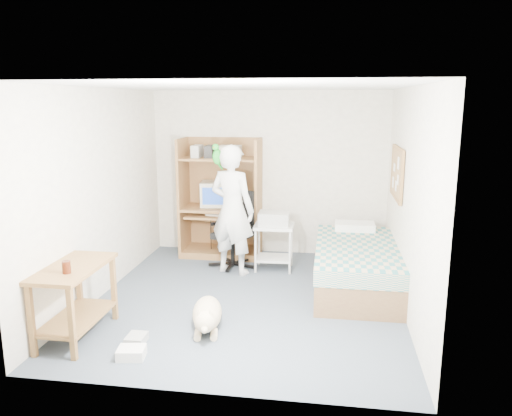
# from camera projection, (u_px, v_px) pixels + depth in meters

# --- Properties ---
(floor) EXTENTS (4.00, 4.00, 0.00)m
(floor) POSITION_uv_depth(u_px,v_px,m) (248.00, 300.00, 6.01)
(floor) COLOR #434E5C
(floor) RESTS_ON ground
(wall_back) EXTENTS (3.60, 0.02, 2.50)m
(wall_back) POSITION_uv_depth(u_px,v_px,m) (269.00, 173.00, 7.68)
(wall_back) COLOR beige
(wall_back) RESTS_ON floor
(wall_right) EXTENTS (0.02, 4.00, 2.50)m
(wall_right) POSITION_uv_depth(u_px,v_px,m) (409.00, 203.00, 5.48)
(wall_right) COLOR beige
(wall_right) RESTS_ON floor
(wall_left) EXTENTS (0.02, 4.00, 2.50)m
(wall_left) POSITION_uv_depth(u_px,v_px,m) (100.00, 194.00, 6.01)
(wall_left) COLOR beige
(wall_left) RESTS_ON floor
(ceiling) EXTENTS (3.60, 4.00, 0.02)m
(ceiling) POSITION_uv_depth(u_px,v_px,m) (247.00, 86.00, 5.48)
(ceiling) COLOR white
(ceiling) RESTS_ON wall_back
(computer_hutch) EXTENTS (1.20, 0.63, 1.80)m
(computer_hutch) POSITION_uv_depth(u_px,v_px,m) (221.00, 203.00, 7.62)
(computer_hutch) COLOR brown
(computer_hutch) RESTS_ON floor
(bed) EXTENTS (1.02, 2.02, 0.66)m
(bed) POSITION_uv_depth(u_px,v_px,m) (356.00, 266.00, 6.36)
(bed) COLOR brown
(bed) RESTS_ON floor
(side_desk) EXTENTS (0.50, 1.00, 0.75)m
(side_desk) POSITION_uv_depth(u_px,v_px,m) (75.00, 291.00, 4.97)
(side_desk) COLOR brown
(side_desk) RESTS_ON floor
(corkboard) EXTENTS (0.04, 0.94, 0.66)m
(corkboard) POSITION_uv_depth(u_px,v_px,m) (397.00, 173.00, 6.32)
(corkboard) COLOR olive
(corkboard) RESTS_ON wall_right
(office_chair) EXTENTS (0.61, 0.62, 1.07)m
(office_chair) POSITION_uv_depth(u_px,v_px,m) (235.00, 240.00, 7.19)
(office_chair) COLOR black
(office_chair) RESTS_ON floor
(person) EXTENTS (0.76, 0.62, 1.78)m
(person) POSITION_uv_depth(u_px,v_px,m) (232.00, 210.00, 6.78)
(person) COLOR white
(person) RESTS_ON floor
(parrot) EXTENTS (0.13, 0.23, 0.36)m
(parrot) POSITION_uv_depth(u_px,v_px,m) (217.00, 155.00, 6.67)
(parrot) COLOR #157E12
(parrot) RESTS_ON person
(dog) EXTENTS (0.42, 0.96, 0.36)m
(dog) POSITION_uv_depth(u_px,v_px,m) (207.00, 314.00, 5.22)
(dog) COLOR beige
(dog) RESTS_ON floor
(printer_cart) EXTENTS (0.55, 0.44, 0.65)m
(printer_cart) POSITION_uv_depth(u_px,v_px,m) (274.00, 240.00, 7.01)
(printer_cart) COLOR silver
(printer_cart) RESTS_ON floor
(printer) EXTENTS (0.43, 0.33, 0.18)m
(printer) POSITION_uv_depth(u_px,v_px,m) (274.00, 218.00, 6.95)
(printer) COLOR #A5A5A1
(printer) RESTS_ON printer_cart
(crt_monitor) EXTENTS (0.45, 0.47, 0.37)m
(crt_monitor) POSITION_uv_depth(u_px,v_px,m) (214.00, 194.00, 7.61)
(crt_monitor) COLOR beige
(crt_monitor) RESTS_ON computer_hutch
(keyboard) EXTENTS (0.46, 0.20, 0.03)m
(keyboard) POSITION_uv_depth(u_px,v_px,m) (221.00, 215.00, 7.49)
(keyboard) COLOR beige
(keyboard) RESTS_ON computer_hutch
(pencil_cup) EXTENTS (0.08, 0.08, 0.12)m
(pencil_cup) POSITION_uv_depth(u_px,v_px,m) (243.00, 205.00, 7.48)
(pencil_cup) COLOR gold
(pencil_cup) RESTS_ON computer_hutch
(drink_glass) EXTENTS (0.08, 0.08, 0.12)m
(drink_glass) POSITION_uv_depth(u_px,v_px,m) (66.00, 267.00, 4.70)
(drink_glass) COLOR #41180A
(drink_glass) RESTS_ON side_desk
(floor_box_a) EXTENTS (0.28, 0.23, 0.10)m
(floor_box_a) POSITION_uv_depth(u_px,v_px,m) (131.00, 353.00, 4.64)
(floor_box_a) COLOR white
(floor_box_a) RESTS_ON floor
(floor_box_b) EXTENTS (0.18, 0.22, 0.08)m
(floor_box_b) POSITION_uv_depth(u_px,v_px,m) (136.00, 339.00, 4.93)
(floor_box_b) COLOR #A8A9A4
(floor_box_b) RESTS_ON floor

